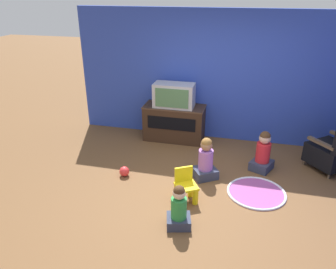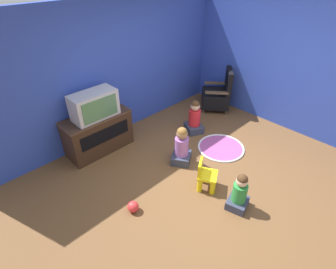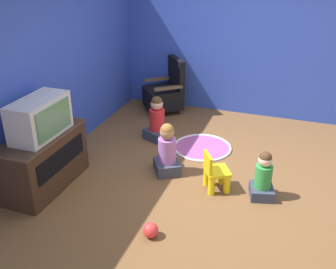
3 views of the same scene
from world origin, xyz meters
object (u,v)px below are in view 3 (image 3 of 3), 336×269
tv_cabinet (44,160)px  black_armchair (165,93)px  child_watching_center (167,152)px  child_watching_left (157,121)px  television (40,118)px  child_watching_right (263,178)px  toy_ball (151,230)px  yellow_kid_chair (215,174)px

tv_cabinet → black_armchair: black_armchair is taller
tv_cabinet → child_watching_center: tv_cabinet is taller
child_watching_left → child_watching_center: child_watching_left is taller
television → child_watching_right: bearing=-75.5°
child_watching_center → toy_ball: 1.37m
television → tv_cabinet: bearing=90.0°
television → child_watching_center: (0.84, -1.30, -0.65)m
child_watching_left → toy_ball: 2.38m
tv_cabinet → child_watching_center: 1.59m
television → child_watching_left: size_ratio=1.10×
television → child_watching_right: (0.67, -2.60, -0.69)m
child_watching_center → television: bearing=90.1°
tv_cabinet → toy_ball: bearing=-106.4°
child_watching_left → child_watching_right: child_watching_left is taller
black_armchair → child_watching_left: bearing=-26.8°
yellow_kid_chair → black_armchair: bearing=2.9°
child_watching_center → toy_ball: (-1.32, -0.29, -0.23)m
tv_cabinet → television: size_ratio=1.55×
child_watching_left → black_armchair: bearing=-51.6°
black_armchair → child_watching_right: size_ratio=1.59×
tv_cabinet → black_armchair: size_ratio=1.24×
black_armchair → child_watching_center: (-2.06, -0.77, -0.05)m
television → child_watching_center: bearing=-57.2°
television → toy_ball: size_ratio=4.72×
child_watching_right → black_armchair: bearing=28.3°
television → child_watching_right: size_ratio=1.27×
television → black_armchair: (2.90, -0.53, -0.60)m
black_armchair → child_watching_right: (-2.23, -2.06, -0.10)m
television → yellow_kid_chair: size_ratio=1.56×
television → yellow_kid_chair: 2.25m
child_watching_left → yellow_kid_chair: bearing=162.5°
tv_cabinet → toy_ball: (-0.48, -1.63, -0.29)m
child_watching_right → yellow_kid_chair: bearing=77.7°
tv_cabinet → television: (0.00, -0.04, 0.59)m
child_watching_center → child_watching_right: size_ratio=1.16×
black_armchair → child_watching_center: 2.20m
black_armchair → child_watching_right: 3.04m
child_watching_right → toy_ball: bearing=124.3°
television → child_watching_center: 1.68m
child_watching_left → child_watching_center: size_ratio=1.00×
child_watching_left → child_watching_center: bearing=143.4°
black_armchair → child_watching_right: bearing=2.6°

